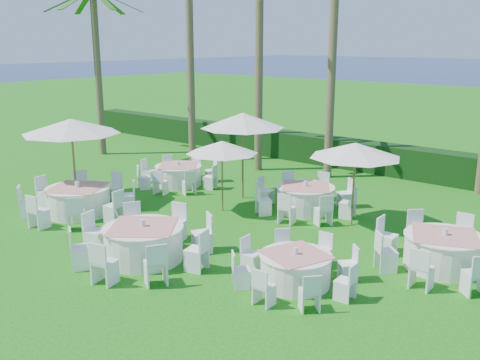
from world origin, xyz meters
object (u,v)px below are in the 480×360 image
at_px(umbrella_a, 71,126).
at_px(umbrella_c, 243,120).
at_px(banquet_table_c, 295,268).
at_px(banquet_table_f, 443,251).
at_px(banquet_table_b, 144,242).
at_px(umbrella_d, 355,150).
at_px(banquet_table_e, 305,198).
at_px(banquet_table_d, 178,175).
at_px(banquet_table_a, 78,200).
at_px(umbrella_b, 222,147).

relative_size(umbrella_a, umbrella_c, 1.08).
relative_size(banquet_table_c, banquet_table_f, 0.86).
xyz_separation_m(banquet_table_b, umbrella_d, (2.71, 5.62, 1.78)).
distance_m(banquet_table_b, banquet_table_e, 5.94).
xyz_separation_m(umbrella_a, umbrella_d, (8.29, 3.79, -0.32)).
bearing_deg(banquet_table_b, banquet_table_f, 35.63).
distance_m(banquet_table_d, umbrella_a, 4.41).
bearing_deg(banquet_table_a, umbrella_b, 43.41).
bearing_deg(banquet_table_a, banquet_table_e, 42.14).
relative_size(banquet_table_a, banquet_table_b, 1.01).
relative_size(banquet_table_b, umbrella_d, 1.31).
xyz_separation_m(banquet_table_c, banquet_table_f, (2.21, 2.98, 0.06)).
bearing_deg(umbrella_c, umbrella_d, -1.23).
bearing_deg(banquet_table_b, banquet_table_a, 165.90).
bearing_deg(banquet_table_a, umbrella_d, 32.64).
relative_size(umbrella_a, umbrella_b, 1.41).
bearing_deg(banquet_table_f, banquet_table_c, -126.55).
relative_size(umbrella_c, umbrella_d, 1.12).
relative_size(banquet_table_b, umbrella_b, 1.52).
xyz_separation_m(banquet_table_d, umbrella_c, (2.94, 0.21, 2.29)).
height_order(umbrella_c, umbrella_d, umbrella_c).
height_order(umbrella_a, umbrella_d, umbrella_a).
bearing_deg(umbrella_b, banquet_table_c, -31.88).
height_order(banquet_table_a, banquet_table_b, banquet_table_a).
bearing_deg(banquet_table_e, banquet_table_d, -176.11).
distance_m(banquet_table_a, banquet_table_c, 8.02).
distance_m(banquet_table_b, banquet_table_f, 7.22).
xyz_separation_m(umbrella_a, umbrella_b, (4.49, 2.36, -0.49)).
height_order(banquet_table_b, banquet_table_e, banquet_table_b).
height_order(umbrella_a, umbrella_c, umbrella_c).
relative_size(banquet_table_c, banquet_table_d, 0.93).
xyz_separation_m(banquet_table_f, umbrella_a, (-11.45, -2.38, 2.13)).
bearing_deg(umbrella_c, banquet_table_f, -11.51).
bearing_deg(banquet_table_c, umbrella_b, 148.12).
distance_m(banquet_table_c, banquet_table_d, 9.18).
relative_size(umbrella_b, umbrella_c, 0.77).
xyz_separation_m(banquet_table_a, umbrella_d, (7.07, 4.53, 1.78)).
bearing_deg(umbrella_a, banquet_table_f, 11.74).
xyz_separation_m(banquet_table_a, umbrella_a, (-1.22, 0.73, 2.10)).
height_order(banquet_table_e, banquet_table_f, banquet_table_f).
bearing_deg(umbrella_b, banquet_table_e, 39.95).
distance_m(banquet_table_b, umbrella_d, 6.49).
relative_size(banquet_table_c, umbrella_c, 0.95).
distance_m(banquet_table_c, umbrella_a, 9.52).
distance_m(banquet_table_e, banquet_table_f, 5.22).
distance_m(umbrella_b, umbrella_d, 4.07).
bearing_deg(umbrella_a, banquet_table_d, 73.08).
height_order(banquet_table_f, umbrella_a, umbrella_a).
relative_size(banquet_table_d, umbrella_d, 1.14).
xyz_separation_m(banquet_table_d, umbrella_a, (-1.12, -3.68, 2.16)).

